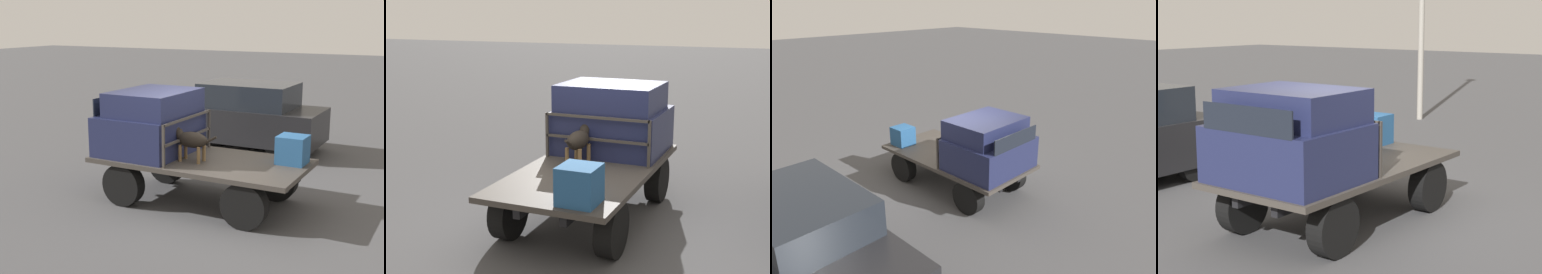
{
  "view_description": "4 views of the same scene",
  "coord_description": "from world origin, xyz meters",
  "views": [
    {
      "loc": [
        -4.12,
        8.05,
        3.23
      ],
      "look_at": [
        0.07,
        0.22,
        1.23
      ],
      "focal_mm": 50.0,
      "sensor_mm": 36.0,
      "label": 1
    },
    {
      "loc": [
        -7.16,
        -2.81,
        3.09
      ],
      "look_at": [
        0.07,
        0.22,
        1.23
      ],
      "focal_mm": 50.0,
      "sensor_mm": 36.0,
      "label": 2
    },
    {
      "loc": [
        6.02,
        -5.94,
        4.4
      ],
      "look_at": [
        0.07,
        0.22,
        1.23
      ],
      "focal_mm": 35.0,
      "sensor_mm": 36.0,
      "label": 3
    },
    {
      "loc": [
        6.89,
        5.17,
        2.83
      ],
      "look_at": [
        0.07,
        0.22,
        1.23
      ],
      "focal_mm": 60.0,
      "sensor_mm": 36.0,
      "label": 4
    }
  ],
  "objects": [
    {
      "name": "truck_cab",
      "position": [
        1.03,
        0.0,
        1.34
      ],
      "size": [
        1.45,
        1.71,
        1.14
      ],
      "color": "#1E2347",
      "rests_on": "flatbed_truck"
    },
    {
      "name": "truck_headboard",
      "position": [
        0.27,
        0.0,
        1.28
      ],
      "size": [
        0.04,
        1.71,
        0.72
      ],
      "color": "#3D3833",
      "rests_on": "flatbed_truck"
    },
    {
      "name": "flatbed_truck",
      "position": [
        0.0,
        0.0,
        0.58
      ],
      "size": [
        3.67,
        1.83,
        0.8
      ],
      "color": "black",
      "rests_on": "ground"
    },
    {
      "name": "dog",
      "position": [
        0.15,
        0.22,
        1.19
      ],
      "size": [
        0.97,
        0.28,
        0.65
      ],
      "rotation": [
        0.0,
        0.0,
        0.2
      ],
      "color": "brown",
      "rests_on": "flatbed_truck"
    },
    {
      "name": "ground_plane",
      "position": [
        0.0,
        0.0,
        0.0
      ],
      "size": [
        80.0,
        80.0,
        0.0
      ],
      "primitive_type": "plane",
      "color": "#474749"
    },
    {
      "name": "cargo_crate",
      "position": [
        -1.5,
        -0.46,
        1.04
      ],
      "size": [
        0.48,
        0.48,
        0.48
      ],
      "color": "#235184",
      "rests_on": "flatbed_truck"
    }
  ]
}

